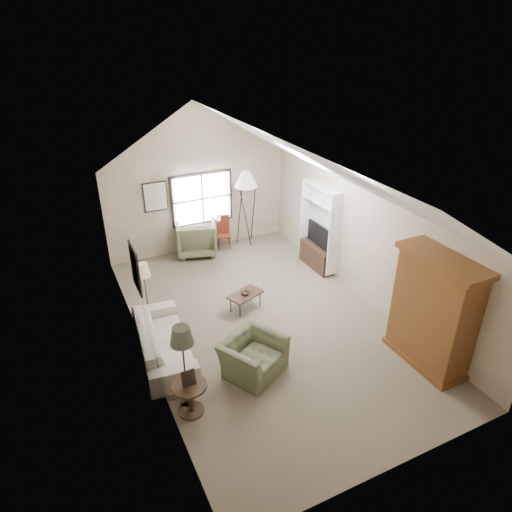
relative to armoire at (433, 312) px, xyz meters
name	(u,v)px	position (x,y,z in m)	size (l,w,h in m)	color
room_shell	(266,177)	(-2.18, 2.40, 2.11)	(5.01, 8.01, 4.00)	#6D5D4E
window	(202,199)	(-2.08, 6.36, 0.35)	(1.72, 0.08, 1.42)	black
skylight	(302,156)	(-0.88, 3.30, 2.12)	(0.80, 1.20, 0.52)	white
wall_art	(146,230)	(-4.06, 4.34, 0.63)	(1.97, 3.71, 0.88)	black
armoire	(433,312)	(0.00, 0.00, 0.00)	(0.60, 1.50, 2.20)	brown
tv_alcove	(319,226)	(0.16, 4.00, 0.05)	(0.32, 1.30, 2.10)	white
media_console	(317,256)	(0.14, 4.00, -0.80)	(0.34, 1.18, 0.60)	#382316
tv_panel	(318,235)	(0.14, 4.00, -0.18)	(0.05, 0.90, 0.55)	black
sofa	(163,340)	(-4.38, 2.29, -0.77)	(2.28, 0.89, 0.67)	beige
armchair_near	(253,356)	(-3.05, 1.12, -0.75)	(1.06, 0.93, 0.69)	#616C4C
armchair_far	(197,237)	(-2.39, 6.10, -0.62)	(1.03, 1.06, 0.97)	#646A4A
coffee_table	(245,301)	(-2.33, 3.02, -0.90)	(0.77, 0.43, 0.39)	#351E15
bowl	(245,293)	(-2.33, 3.02, -0.68)	(0.19, 0.19, 0.05)	#392917
side_table	(190,398)	(-4.38, 0.69, -0.81)	(0.57, 0.57, 0.57)	#3A2718
side_chair	(224,232)	(-1.59, 6.10, -0.64)	(0.36, 0.36, 0.92)	brown
tripod_lamp	(246,208)	(-0.90, 6.10, -0.02)	(0.63, 0.63, 2.16)	silver
dark_lamp	(184,366)	(-4.38, 0.89, -0.30)	(0.38, 0.38, 1.59)	#282E21
tan_lamp	(146,293)	(-4.38, 3.49, -0.38)	(0.29, 0.29, 1.43)	tan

